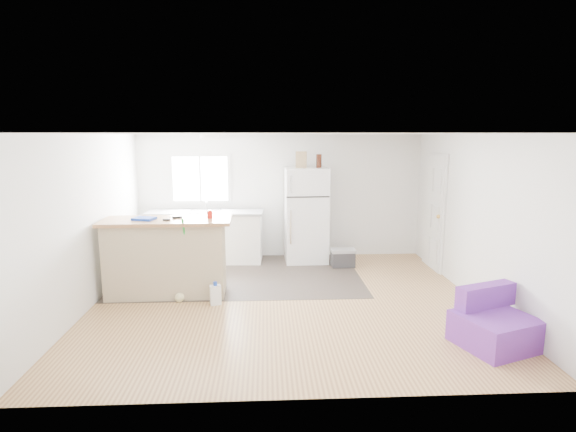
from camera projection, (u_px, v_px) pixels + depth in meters
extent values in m
cube|color=#93623D|center=(287.00, 301.00, 6.56)|extent=(5.50, 5.00, 0.01)
cube|color=white|center=(286.00, 134.00, 6.13)|extent=(5.50, 5.00, 0.01)
cube|color=white|center=(281.00, 196.00, 8.80)|extent=(5.50, 0.01, 2.40)
cube|color=white|center=(300.00, 273.00, 3.89)|extent=(5.50, 0.01, 2.40)
cube|color=white|center=(88.00, 222.00, 6.21)|extent=(0.01, 5.00, 2.40)
cube|color=white|center=(476.00, 218.00, 6.48)|extent=(0.01, 5.00, 2.40)
cube|color=#302924|center=(241.00, 275.00, 7.75)|extent=(4.05, 2.50, 0.00)
cube|color=white|center=(200.00, 179.00, 8.65)|extent=(1.18, 0.04, 0.98)
cube|color=white|center=(200.00, 179.00, 8.64)|extent=(1.05, 0.01, 0.85)
cube|color=white|center=(200.00, 179.00, 8.63)|extent=(0.03, 0.02, 0.85)
cube|color=white|center=(434.00, 212.00, 8.03)|extent=(0.05, 0.82, 2.03)
cube|color=white|center=(435.00, 212.00, 8.03)|extent=(0.03, 0.92, 2.10)
sphere|color=gold|center=(438.00, 217.00, 7.72)|extent=(0.07, 0.07, 0.07)
cylinder|color=white|center=(209.00, 136.00, 7.26)|extent=(0.30, 0.30, 0.07)
cube|color=white|center=(206.00, 237.00, 8.53)|extent=(2.14, 0.73, 0.93)
cube|color=gray|center=(205.00, 212.00, 8.45)|extent=(2.20, 0.78, 0.04)
cube|color=silver|center=(205.00, 212.00, 8.41)|extent=(0.60, 0.47, 0.06)
cube|color=tan|center=(166.00, 259.00, 6.71)|extent=(1.73, 0.64, 1.11)
cube|color=#B5814D|center=(167.00, 221.00, 6.61)|extent=(1.90, 0.76, 0.05)
cube|color=white|center=(306.00, 215.00, 8.50)|extent=(0.81, 0.76, 1.78)
cube|color=black|center=(308.00, 197.00, 8.06)|extent=(0.79, 0.03, 0.02)
cube|color=silver|center=(291.00, 184.00, 8.00)|extent=(0.03, 0.02, 0.32)
cube|color=silver|center=(291.00, 227.00, 8.14)|extent=(0.03, 0.02, 0.62)
cube|color=#2F2F31|center=(343.00, 259.00, 8.23)|extent=(0.43, 0.30, 0.28)
cube|color=gray|center=(343.00, 250.00, 8.20)|extent=(0.45, 0.31, 0.06)
cube|color=purple|center=(495.00, 331.00, 5.11)|extent=(0.98, 0.95, 0.37)
cube|color=purple|center=(486.00, 296.00, 5.32)|extent=(0.79, 0.44, 0.27)
cube|color=white|center=(216.00, 295.00, 6.38)|extent=(0.17, 0.14, 0.28)
cylinder|color=#1A40B7|center=(215.00, 284.00, 6.35)|extent=(0.07, 0.07, 0.05)
cylinder|color=green|center=(187.00, 257.00, 6.52)|extent=(0.08, 0.33, 1.19)
sphere|color=beige|center=(180.00, 298.00, 6.51)|extent=(0.14, 0.14, 0.14)
cylinder|color=red|center=(210.00, 214.00, 6.67)|extent=(0.10, 0.10, 0.12)
cube|color=#1338B5|center=(144.00, 219.00, 6.55)|extent=(0.35, 0.30, 0.04)
cube|color=black|center=(177.00, 217.00, 6.68)|extent=(0.15, 0.09, 0.03)
cube|color=black|center=(166.00, 220.00, 6.49)|extent=(0.10, 0.04, 0.03)
cube|color=#9F875B|center=(301.00, 160.00, 8.26)|extent=(0.21, 0.13, 0.30)
cylinder|color=#3C160A|center=(318.00, 161.00, 8.28)|extent=(0.07, 0.07, 0.25)
cylinder|color=#3C160A|center=(320.00, 161.00, 8.28)|extent=(0.09, 0.09, 0.25)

